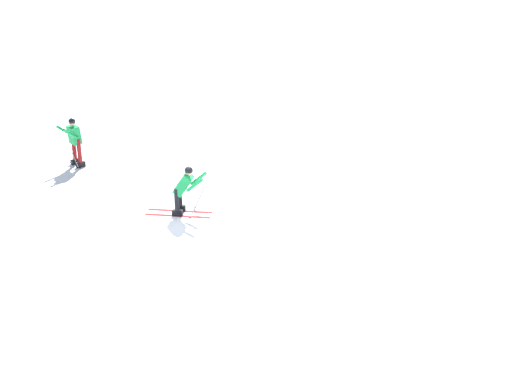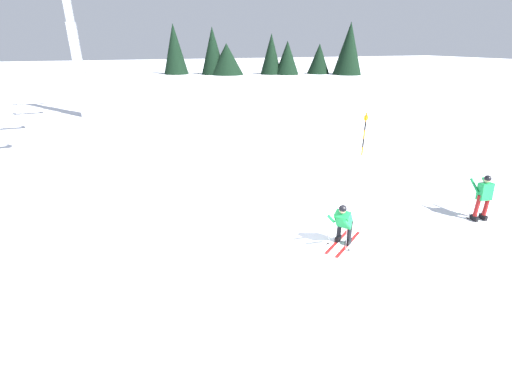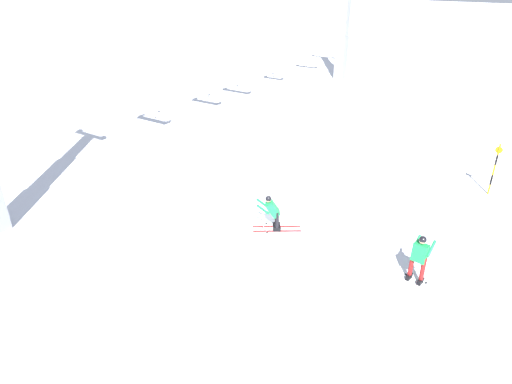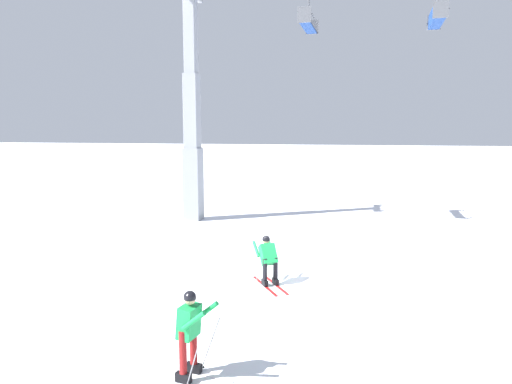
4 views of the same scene
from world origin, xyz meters
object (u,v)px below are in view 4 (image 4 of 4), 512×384
(chairlift_seat_second, at_px, (435,16))
(skier_distant_uphill, at_px, (190,329))
(skier_carving_main, at_px, (268,257))
(lift_tower_near, at_px, (192,125))
(chairlift_seat_nearest, at_px, (307,21))

(chairlift_seat_second, xyz_separation_m, skier_distant_uphill, (-5.14, -13.56, -7.96))
(skier_carving_main, relative_size, chairlift_seat_second, 0.73)
(chairlift_seat_second, bearing_deg, skier_carving_main, -120.79)
(lift_tower_near, distance_m, chairlift_seat_second, 11.44)
(skier_carving_main, bearing_deg, lift_tower_near, 124.04)
(skier_distant_uphill, bearing_deg, skier_carving_main, 88.12)
(lift_tower_near, bearing_deg, chairlift_seat_nearest, 0.00)
(chairlift_seat_second, height_order, skier_distant_uphill, chairlift_seat_second)
(skier_carving_main, xyz_separation_m, chairlift_seat_second, (4.96, 8.33, 8.10))
(skier_carving_main, height_order, chairlift_seat_second, chairlift_seat_second)
(chairlift_seat_nearest, distance_m, chairlift_seat_second, 5.21)
(skier_carving_main, distance_m, skier_distant_uphill, 5.23)
(lift_tower_near, xyz_separation_m, chairlift_seat_second, (10.59, 0.00, 4.34))
(skier_carving_main, relative_size, chairlift_seat_nearest, 0.70)
(lift_tower_near, bearing_deg, skier_distant_uphill, -68.09)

